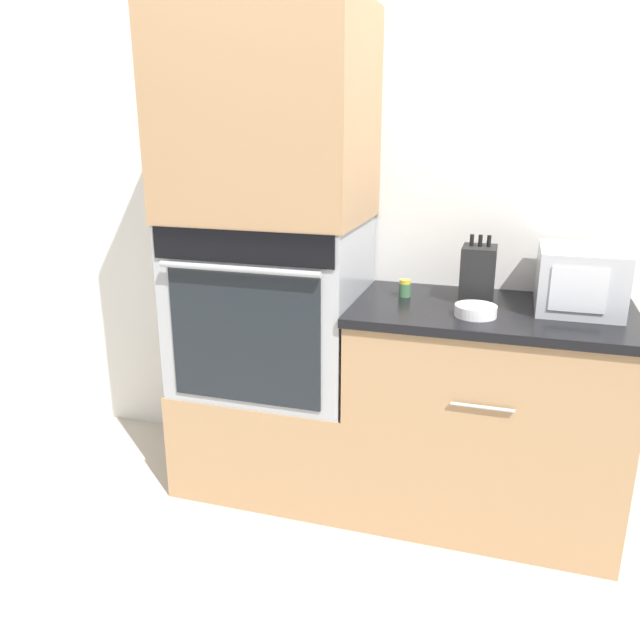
# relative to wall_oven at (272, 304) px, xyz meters

# --- Properties ---
(ground_plane) EXTENTS (12.00, 12.00, 0.00)m
(ground_plane) POSITION_rel_wall_oven_xyz_m (0.39, -0.30, -0.83)
(ground_plane) COLOR beige
(wall_back) EXTENTS (8.00, 0.05, 2.50)m
(wall_back) POSITION_rel_wall_oven_xyz_m (0.39, 0.33, 0.42)
(wall_back) COLOR silver
(wall_back) RESTS_ON ground_plane
(oven_cabinet_base) EXTENTS (0.78, 0.60, 0.47)m
(oven_cabinet_base) POSITION_rel_wall_oven_xyz_m (0.00, 0.00, -0.60)
(oven_cabinet_base) COLOR #A87F56
(oven_cabinet_base) RESTS_ON ground_plane
(wall_oven) EXTENTS (0.76, 0.64, 0.72)m
(wall_oven) POSITION_rel_wall_oven_xyz_m (0.00, 0.00, 0.00)
(wall_oven) COLOR #9EA0A5
(wall_oven) RESTS_ON oven_cabinet_base
(oven_cabinet_upper) EXTENTS (0.78, 0.60, 0.82)m
(oven_cabinet_upper) POSITION_rel_wall_oven_xyz_m (0.00, 0.00, 0.77)
(oven_cabinet_upper) COLOR #A87F56
(oven_cabinet_upper) RESTS_ON wall_oven
(counter_unit) EXTENTS (1.06, 0.63, 0.89)m
(counter_unit) POSITION_rel_wall_oven_xyz_m (0.91, 0.00, -0.38)
(counter_unit) COLOR #A87F56
(counter_unit) RESTS_ON ground_plane
(microwave) EXTENTS (0.30, 0.36, 0.23)m
(microwave) POSITION_rel_wall_oven_xyz_m (1.21, 0.08, 0.18)
(microwave) COLOR #B2B5BA
(microwave) RESTS_ON counter_unit
(knife_block) EXTENTS (0.13, 0.16, 0.26)m
(knife_block) POSITION_rel_wall_oven_xyz_m (0.84, 0.09, 0.17)
(knife_block) COLOR black
(knife_block) RESTS_ON counter_unit
(bowl) EXTENTS (0.15, 0.15, 0.04)m
(bowl) POSITION_rel_wall_oven_xyz_m (0.85, -0.13, 0.08)
(bowl) COLOR white
(bowl) RESTS_ON counter_unit
(condiment_jar_near) EXTENTS (0.05, 0.05, 0.07)m
(condiment_jar_near) POSITION_rel_wall_oven_xyz_m (0.56, 0.07, 0.10)
(condiment_jar_near) COLOR #427047
(condiment_jar_near) RESTS_ON counter_unit
(condiment_jar_mid) EXTENTS (0.05, 0.05, 0.08)m
(condiment_jar_mid) POSITION_rel_wall_oven_xyz_m (0.84, 0.22, 0.10)
(condiment_jar_mid) COLOR silver
(condiment_jar_mid) RESTS_ON counter_unit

